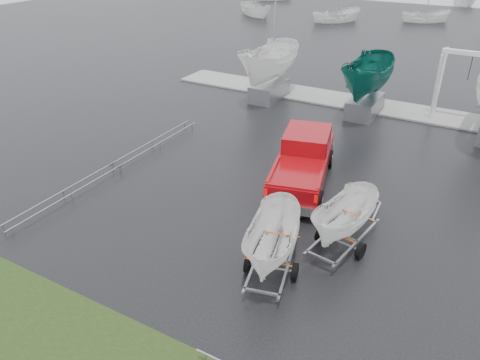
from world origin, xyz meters
The scene contains 15 objects.
ground_plane centered at (0.00, 0.00, 0.00)m, with size 120.00×120.00×0.00m, color black.
dock centered at (0.00, 13.00, 0.05)m, with size 30.00×3.00×0.12m, color gray.
pickup_truck centered at (-0.95, 1.55, 1.10)m, with size 3.62×6.68×2.11m.
trailer_hitched centered at (0.67, -4.95, 2.59)m, with size 2.02×3.78×4.77m.
trailer_parked centered at (2.29, -2.45, 2.42)m, with size 1.85×3.74×4.43m.
boat_hoist centered at (4.32, 13.00, 2.67)m, with size 3.30×2.18×4.12m.
keelboat_0 centered at (-7.32, 11.00, 4.04)m, with size 2.54×3.20×10.71m.
keelboat_1 centered at (-0.90, 11.20, 3.90)m, with size 2.46×3.20×7.63m.
mast_rack_0 centered at (-9.00, 1.00, 0.35)m, with size 0.56×6.50×0.06m.
mast_rack_1 centered at (-9.00, -5.00, 0.35)m, with size 0.56×6.50×0.06m.
moored_boat_0 centered at (-23.31, 39.45, 0.00)m, with size 3.54×3.53×11.31m.
moored_boat_1 centered at (-12.80, 40.27, 0.01)m, with size 3.40×3.40×11.16m.
moored_boat_4 centered at (-27.10, 53.14, 0.01)m, with size 3.04×3.04×10.82m.
moored_boat_5 centered at (-1.32, 62.52, 0.00)m, with size 3.24×3.28×11.31m.
moored_boat_6 centered at (-3.42, 45.34, 0.01)m, with size 2.94×2.92×10.86m.
Camera 1 is at (5.83, -16.34, 10.38)m, focal length 35.00 mm.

